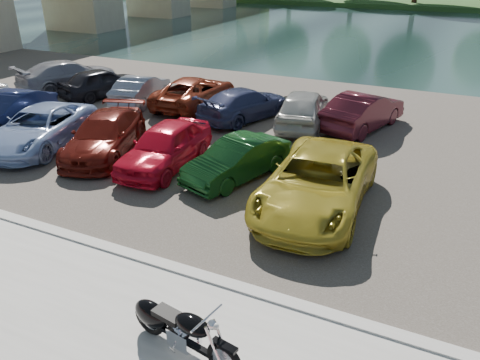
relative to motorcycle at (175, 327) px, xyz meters
The scene contains 19 objects.
ground 1.11m from the motorcycle, behind, with size 200.00×200.00×0.00m, color #595447.
kerb 2.20m from the motorcycle, 116.49° to the left, with size 60.00×0.30×0.14m, color #ACAAA1.
parking_lot 10.97m from the motorcycle, 95.00° to the left, with size 60.00×18.00×0.04m, color #413C35.
river 39.93m from the motorcycle, 91.37° to the left, with size 120.00×40.00×0.00m, color #182C2B.
far_bank 71.92m from the motorcycle, 90.76° to the left, with size 120.00×24.00×0.60m, color #204418.
motorcycle is the anchor object (origin of this frame).
car_1 13.79m from the motorcycle, 150.25° to the left, with size 1.50×4.31×1.42m, color #141B3F.
car_2 11.31m from the motorcycle, 147.28° to the left, with size 2.26×4.90×1.36m, color #96AEDA.
car_3 9.59m from the motorcycle, 136.86° to the left, with size 1.86×4.57×1.33m, color #59130C.
car_4 7.92m from the motorcycle, 124.78° to the left, with size 1.66×4.14×1.41m, color red.
car_5 7.00m from the motorcycle, 107.14° to the left, with size 1.29×3.70×1.22m, color #0F3915.
car_6 5.99m from the motorcycle, 83.84° to the left, with size 2.52×5.47×1.52m, color gold.
car_7 18.99m from the motorcycle, 138.83° to the left, with size 2.06×5.07×1.47m, color gray.
car_8 17.08m from the motorcycle, 134.39° to the left, with size 1.63×4.05×1.38m, color black.
car_9 15.44m from the motorcycle, 128.30° to the left, with size 1.35×3.87×1.27m, color gray.
car_10 14.53m from the motorcycle, 119.10° to the left, with size 2.22×4.82×1.34m, color maroon.
car_11 12.77m from the motorcycle, 109.63° to the left, with size 1.81×4.45×1.29m, color navy.
car_12 12.37m from the motorcycle, 98.58° to the left, with size 1.75×4.35×1.48m, color #AAAAA5.
car_13 12.91m from the motorcycle, 88.34° to the left, with size 1.51×4.32×1.42m, color #49131D.
Camera 1 is at (4.53, -4.88, 6.19)m, focal length 35.00 mm.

